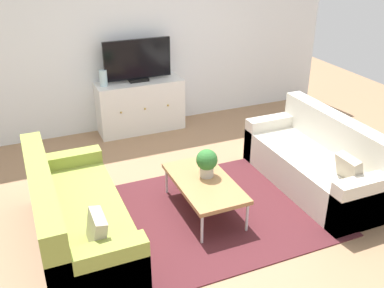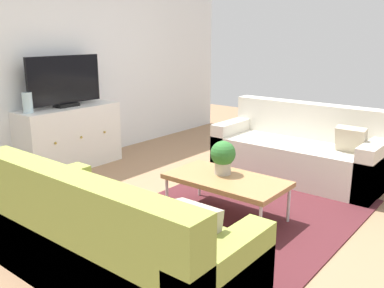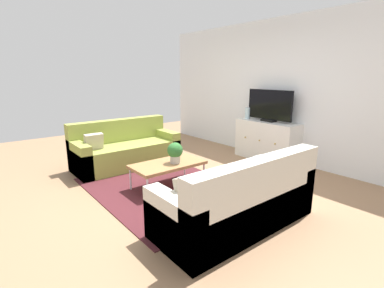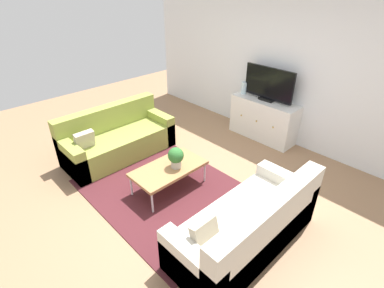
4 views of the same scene
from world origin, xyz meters
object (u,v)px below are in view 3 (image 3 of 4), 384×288
potted_plant (175,152)px  tv_console (267,141)px  coffee_table (168,165)px  couch_right_side (241,204)px  glass_vase (248,113)px  couch_left_side (125,150)px  flat_screen_tv (270,106)px

potted_plant → tv_console: 2.26m
coffee_table → tv_console: 2.34m
tv_console → potted_plant: bearing=-88.7°
potted_plant → coffee_table: bearing=-127.3°
potted_plant → couch_right_side: bearing=-4.9°
glass_vase → couch_left_side: bearing=-110.6°
tv_console → couch_left_side: bearing=-120.7°
potted_plant → glass_vase: bearing=104.1°
potted_plant → flat_screen_tv: (-0.05, 2.27, 0.52)m
couch_right_side → coffee_table: bearing=178.7°
couch_left_side → glass_vase: size_ratio=8.17×
flat_screen_tv → couch_right_side: bearing=-58.7°
coffee_table → potted_plant: size_ratio=3.45×
coffee_table → glass_vase: size_ratio=4.67×
coffee_table → glass_vase: (-0.50, 2.34, 0.53)m
couch_left_side → coffee_table: (1.39, 0.03, 0.06)m
coffee_table → glass_vase: bearing=102.0°
couch_left_side → coffee_table: size_ratio=1.75×
couch_right_side → flat_screen_tv: flat_screen_tv is taller
potted_plant → tv_console: bearing=91.3°
potted_plant → flat_screen_tv: flat_screen_tv is taller
potted_plant → tv_console: size_ratio=0.25×
couch_right_side → tv_console: 2.79m
couch_right_side → potted_plant: bearing=175.1°
flat_screen_tv → couch_left_side: bearing=-120.5°
couch_left_side → potted_plant: (1.46, 0.12, 0.27)m
tv_console → glass_vase: (-0.51, 0.00, 0.50)m
glass_vase → potted_plant: bearing=-75.9°
potted_plant → flat_screen_tv: bearing=91.3°
coffee_table → tv_console: (0.02, 2.34, 0.03)m
couch_left_side → potted_plant: bearing=4.7°
couch_right_side → coffee_table: couch_right_side is taller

